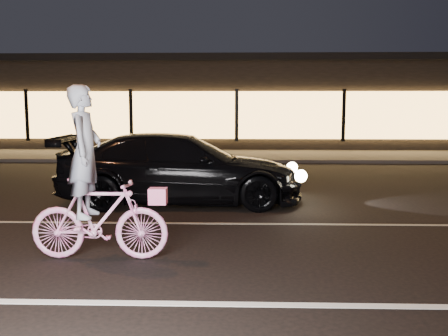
{
  "coord_description": "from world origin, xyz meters",
  "views": [
    {
      "loc": [
        0.13,
        -6.39,
        2.03
      ],
      "look_at": [
        -0.09,
        0.6,
        1.15
      ],
      "focal_mm": 40.0,
      "sensor_mm": 36.0,
      "label": 1
    }
  ],
  "objects": [
    {
      "name": "ground",
      "position": [
        0.0,
        0.0,
        0.0
      ],
      "size": [
        90.0,
        90.0,
        0.0
      ],
      "primitive_type": "plane",
      "color": "black",
      "rests_on": "ground"
    },
    {
      "name": "lane_stripe_near",
      "position": [
        0.0,
        -1.5,
        0.0
      ],
      "size": [
        60.0,
        0.12,
        0.01
      ],
      "primitive_type": "cube",
      "color": "silver",
      "rests_on": "ground"
    },
    {
      "name": "lane_stripe_far",
      "position": [
        0.0,
        2.0,
        0.0
      ],
      "size": [
        60.0,
        0.1,
        0.01
      ],
      "primitive_type": "cube",
      "color": "gray",
      "rests_on": "ground"
    },
    {
      "name": "sidewalk",
      "position": [
        0.0,
        13.0,
        0.06
      ],
      "size": [
        30.0,
        4.0,
        0.12
      ],
      "primitive_type": "cube",
      "color": "#383533",
      "rests_on": "ground"
    },
    {
      "name": "storefront",
      "position": [
        0.0,
        18.97,
        2.15
      ],
      "size": [
        25.4,
        8.42,
        4.2
      ],
      "color": "black",
      "rests_on": "ground"
    },
    {
      "name": "cyclist",
      "position": [
        -1.76,
        -0.03,
        0.82
      ],
      "size": [
        1.82,
        0.63,
        2.29
      ],
      "rotation": [
        0.0,
        0.0,
        1.57
      ],
      "color": "#F634A4",
      "rests_on": "ground"
    },
    {
      "name": "sedan",
      "position": [
        -1.09,
        3.81,
        0.73
      ],
      "size": [
        5.06,
        2.15,
        1.45
      ],
      "rotation": [
        0.0,
        0.0,
        1.59
      ],
      "color": "black",
      "rests_on": "ground"
    }
  ]
}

